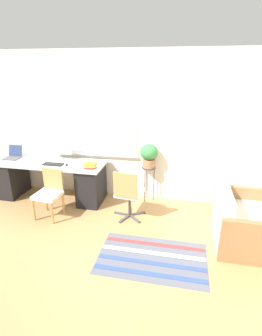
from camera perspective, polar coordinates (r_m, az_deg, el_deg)
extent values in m
plane|color=tan|center=(4.73, -7.19, -9.51)|extent=(14.00, 14.00, 0.00)
cube|color=white|center=(4.95, -4.99, 8.80)|extent=(9.00, 0.06, 2.70)
cube|color=silver|center=(5.07, -11.07, 10.07)|extent=(0.72, 0.02, 1.29)
cube|color=white|center=(5.06, -11.11, 10.05)|extent=(0.65, 0.01, 1.22)
cube|color=silver|center=(4.84, -3.01, 9.92)|extent=(0.72, 0.02, 1.29)
cube|color=white|center=(4.83, -3.04, 9.90)|extent=(0.65, 0.01, 1.22)
cube|color=silver|center=(5.10, -6.80, 3.05)|extent=(1.49, 0.11, 0.04)
cube|color=#B2B7BC|center=(5.14, -17.62, 1.06)|extent=(2.15, 0.71, 0.03)
cube|color=black|center=(5.70, -24.59, -1.91)|extent=(0.40, 0.63, 0.71)
cube|color=black|center=(4.94, -8.62, -3.60)|extent=(0.40, 0.63, 0.71)
cube|color=#4C4C51|center=(5.58, -24.47, 1.97)|extent=(0.29, 0.22, 0.02)
cube|color=#4C4C51|center=(5.66, -23.84, 3.53)|extent=(0.29, 0.07, 0.21)
cube|color=navy|center=(5.65, -23.88, 3.53)|extent=(0.26, 0.06, 0.19)
cylinder|color=silver|center=(5.24, -15.45, 1.96)|extent=(0.18, 0.18, 0.02)
cylinder|color=silver|center=(5.22, -15.51, 2.56)|extent=(0.05, 0.05, 0.10)
cube|color=silver|center=(5.17, -15.71, 4.84)|extent=(0.53, 0.02, 0.36)
cube|color=silver|center=(5.15, -15.78, 4.80)|extent=(0.51, 0.01, 0.33)
cube|color=black|center=(4.97, -16.60, 0.80)|extent=(0.37, 0.15, 0.02)
ellipsoid|color=black|center=(4.85, -13.84, 0.70)|extent=(0.04, 0.07, 0.03)
cube|color=red|center=(4.65, -8.94, 0.18)|extent=(0.17, 0.15, 0.03)
cube|color=yellow|center=(4.63, -8.92, 0.50)|extent=(0.21, 0.15, 0.03)
cube|color=orange|center=(4.62, -8.78, 0.87)|extent=(0.21, 0.12, 0.04)
cylinder|color=#B2844C|center=(4.65, -20.42, -8.46)|extent=(0.04, 0.04, 0.41)
cylinder|color=#B2844C|center=(4.47, -16.81, -9.29)|extent=(0.04, 0.04, 0.41)
cylinder|color=#B2844C|center=(4.89, -18.04, -6.65)|extent=(0.04, 0.04, 0.41)
cylinder|color=#B2844C|center=(4.72, -14.54, -7.34)|extent=(0.04, 0.04, 0.41)
cube|color=silver|center=(4.59, -17.73, -5.65)|extent=(0.44, 0.42, 0.06)
cube|color=#B2844C|center=(4.65, -16.63, -2.25)|extent=(0.36, 0.07, 0.37)
cube|color=#47474C|center=(4.62, -1.99, -9.91)|extent=(0.29, 0.07, 0.03)
cube|color=#47474C|center=(4.48, -1.39, -10.96)|extent=(0.15, 0.27, 0.03)
cube|color=#47474C|center=(4.48, 0.79, -10.97)|extent=(0.23, 0.22, 0.03)
cube|color=#47474C|center=(4.62, 1.43, -9.93)|extent=(0.27, 0.17, 0.03)
cube|color=#47474C|center=(4.70, -0.27, -9.31)|extent=(0.09, 0.29, 0.03)
cylinder|color=#333338|center=(4.48, -0.29, -7.93)|extent=(0.04, 0.04, 0.39)
cube|color=silver|center=(4.37, -0.30, -5.38)|extent=(0.47, 0.45, 0.06)
cube|color=#B2844C|center=(4.09, -1.27, -3.76)|extent=(0.39, 0.08, 0.40)
cube|color=silver|center=(4.24, 23.06, -11.78)|extent=(0.77, 0.96, 0.42)
cube|color=silver|center=(3.99, 19.58, -6.86)|extent=(0.16, 0.96, 0.36)
cube|color=olive|center=(3.76, 24.71, -14.73)|extent=(0.77, 0.09, 0.62)
cube|color=olive|center=(4.64, 22.10, -7.30)|extent=(0.77, 0.09, 0.62)
cylinder|color=#333338|center=(4.85, 3.86, 0.10)|extent=(0.25, 0.25, 0.02)
cylinder|color=#333338|center=(4.96, 4.98, -3.63)|extent=(0.01, 0.01, 0.65)
cylinder|color=#333338|center=(5.07, 3.32, -3.06)|extent=(0.01, 0.01, 0.65)
cylinder|color=#333338|center=(4.90, 3.00, -3.92)|extent=(0.01, 0.01, 0.65)
cylinder|color=#9E6B4C|center=(4.82, 3.88, 1.06)|extent=(0.22, 0.22, 0.15)
ellipsoid|color=#388442|center=(4.75, 3.95, 3.49)|extent=(0.32, 0.32, 0.29)
cube|color=#565B6B|center=(3.72, 4.61, -18.93)|extent=(1.44, 0.89, 0.01)
cube|color=#334C99|center=(3.50, 3.95, -21.95)|extent=(1.42, 0.07, 0.00)
cube|color=#334C99|center=(3.64, 4.40, -19.87)|extent=(1.42, 0.07, 0.00)
cube|color=white|center=(3.80, 4.81, -17.95)|extent=(1.42, 0.07, 0.00)
cube|color=#C63838|center=(3.95, 5.18, -16.17)|extent=(1.42, 0.07, 0.00)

